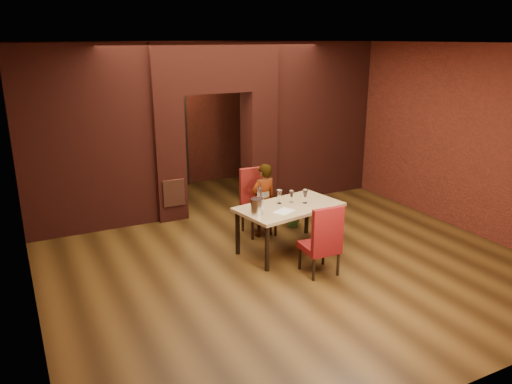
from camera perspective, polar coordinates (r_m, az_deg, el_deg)
floor at (r=8.30m, az=0.81°, el=-5.99°), size 8.00×8.00×0.00m
ceiling at (r=7.63m, az=0.91°, el=16.69°), size 7.00×8.00×0.04m
wall_back at (r=11.44m, az=-8.65°, el=8.65°), size 7.00×0.04×3.20m
wall_front at (r=4.80m, az=23.84°, el=-4.75°), size 7.00×0.04×3.20m
wall_left at (r=6.95m, az=-25.61°, el=1.56°), size 0.04×8.00×3.20m
wall_right at (r=9.91m, az=19.18°, el=6.58°), size 0.04×8.00×3.20m
pillar_left at (r=9.37m, az=-10.10°, el=3.88°), size 0.55×0.55×2.30m
pillar_right at (r=10.07m, az=0.31°, el=5.07°), size 0.55×0.55×2.30m
lintel at (r=9.45m, az=-4.96°, el=14.01°), size 2.45×0.55×0.90m
wing_wall_left at (r=8.98m, az=-18.91°, el=5.57°), size 2.28×0.35×3.20m
wing_wall_right at (r=10.69m, az=7.12°, el=8.12°), size 2.28×0.35×3.20m
vent_panel at (r=9.25m, az=-9.36°, el=-0.11°), size 0.40×0.03×0.50m
rear_door at (r=11.36m, az=-10.35°, el=5.69°), size 0.90×0.08×2.10m
rear_door_frame at (r=11.32m, az=-10.29°, el=5.65°), size 1.02×0.04×2.22m
dining_table at (r=7.95m, az=3.77°, el=-4.13°), size 1.75×1.18×0.76m
chair_far at (r=8.56m, az=0.34°, el=-1.20°), size 0.54×0.54×1.13m
chair_near at (r=7.21m, az=7.28°, el=-5.32°), size 0.50×0.50×1.05m
person_seated at (r=8.44m, az=0.87°, el=-0.95°), size 0.49×0.35×1.28m
wine_glass_a at (r=7.87m, az=2.68°, el=-0.54°), size 0.09×0.09×0.22m
wine_glass_b at (r=7.94m, az=4.08°, el=-0.52°), size 0.08×0.08×0.20m
wine_glass_c at (r=7.92m, az=5.64°, el=-0.51°), size 0.09×0.09×0.22m
tasting_sheet at (r=7.55m, az=3.22°, el=-2.22°), size 0.37×0.33×0.00m
wine_bucket at (r=7.39m, az=0.13°, el=-1.65°), size 0.20×0.20×0.24m
water_bottle at (r=7.75m, az=0.41°, el=-0.49°), size 0.07×0.07×0.31m
potted_plant at (r=9.03m, az=4.27°, el=-2.52°), size 0.53×0.52×0.45m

